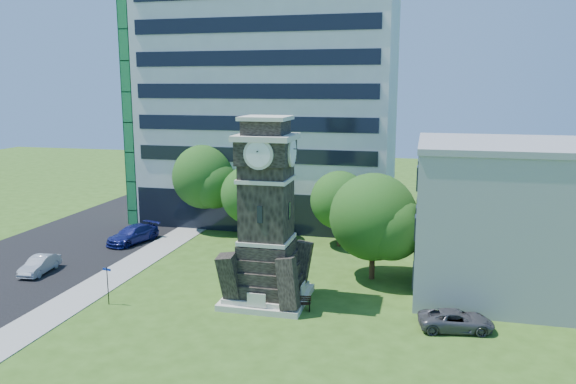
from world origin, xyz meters
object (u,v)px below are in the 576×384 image
(car_street_mid, at_px, (40,265))
(park_bench, at_px, (297,302))
(car_street_north, at_px, (133,234))
(clock_tower, at_px, (267,223))
(street_sign, at_px, (108,281))
(car_east_lot, at_px, (456,320))

(car_street_mid, relative_size, park_bench, 2.25)
(car_street_north, bearing_deg, clock_tower, -17.62)
(clock_tower, xyz_separation_m, street_sign, (-9.87, -3.24, -3.69))
(car_street_mid, distance_m, street_sign, 9.61)
(clock_tower, height_order, car_east_lot, clock_tower)
(car_street_north, relative_size, park_bench, 3.05)
(car_east_lot, xyz_separation_m, street_sign, (-21.92, -1.34, 0.99))
(car_street_north, xyz_separation_m, car_east_lot, (27.76, -12.35, -0.17))
(clock_tower, bearing_deg, car_street_mid, 176.56)
(car_east_lot, bearing_deg, car_street_mid, 74.35)
(clock_tower, distance_m, park_bench, 5.45)
(park_bench, bearing_deg, clock_tower, 145.10)
(car_street_mid, relative_size, car_east_lot, 0.91)
(car_street_mid, distance_m, car_east_lot, 30.59)
(car_street_north, xyz_separation_m, street_sign, (5.83, -13.69, 0.81))
(park_bench, distance_m, street_sign, 12.42)
(clock_tower, distance_m, street_sign, 11.03)
(car_street_north, height_order, park_bench, car_street_north)
(clock_tower, xyz_separation_m, park_bench, (2.32, -1.12, -4.80))
(car_street_mid, bearing_deg, park_bench, -11.84)
(clock_tower, relative_size, street_sign, 4.81)
(car_east_lot, relative_size, park_bench, 2.47)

